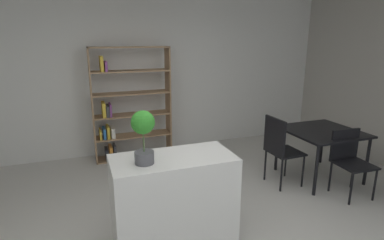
{
  "coord_description": "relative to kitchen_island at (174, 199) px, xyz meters",
  "views": [
    {
      "loc": [
        -0.96,
        -2.66,
        2.05
      ],
      "look_at": [
        0.13,
        0.33,
        1.2
      ],
      "focal_mm": 29.16,
      "sensor_mm": 36.0,
      "label": 1
    }
  ],
  "objects": [
    {
      "name": "open_bookshelf",
      "position": [
        -0.1,
        2.46,
        0.43
      ],
      "size": [
        1.31,
        0.33,
        1.91
      ],
      "color": "#997551",
      "rests_on": "ground_plane"
    },
    {
      "name": "ground_plane",
      "position": [
        0.15,
        -0.1,
        -0.46
      ],
      "size": [
        10.2,
        10.2,
        0.0
      ],
      "primitive_type": "plane",
      "color": "beige"
    },
    {
      "name": "kitchen_island",
      "position": [
        0.0,
        0.0,
        0.0
      ],
      "size": [
        1.22,
        0.6,
        0.91
      ],
      "primitive_type": "cube",
      "color": "white",
      "rests_on": "ground_plane"
    },
    {
      "name": "dining_chair_island_side",
      "position": [
        1.74,
        0.68,
        0.13
      ],
      "size": [
        0.43,
        0.45,
        0.99
      ],
      "rotation": [
        0.0,
        0.0,
        1.59
      ],
      "color": "black",
      "rests_on": "ground_plane"
    },
    {
      "name": "potted_plant_on_island",
      "position": [
        -0.29,
        -0.06,
        0.76
      ],
      "size": [
        0.22,
        0.22,
        0.51
      ],
      "color": "#4C4C51",
      "rests_on": "kitchen_island"
    },
    {
      "name": "dining_table",
      "position": [
        2.47,
        0.68,
        0.21
      ],
      "size": [
        1.01,
        1.0,
        0.74
      ],
      "color": "black",
      "rests_on": "ground_plane"
    },
    {
      "name": "back_partition",
      "position": [
        0.15,
        2.78,
        0.96
      ],
      "size": [
        7.41,
        0.06,
        2.82
      ],
      "primitive_type": "cube",
      "color": "silver",
      "rests_on": "ground_plane"
    },
    {
      "name": "dining_chair_near",
      "position": [
        2.48,
        0.15,
        0.07
      ],
      "size": [
        0.46,
        0.46,
        0.87
      ],
      "rotation": [
        0.0,
        0.0,
        -0.06
      ],
      "color": "black",
      "rests_on": "ground_plane"
    }
  ]
}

